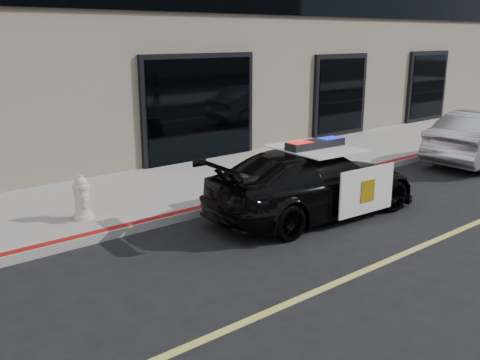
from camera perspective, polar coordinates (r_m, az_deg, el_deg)
ground at (r=10.49m, az=23.38°, el=-4.48°), size 120.00×120.00×0.00m
sidewalk_n at (r=13.52m, az=3.46°, el=1.33°), size 60.00×3.50×0.15m
police_car at (r=10.12m, az=7.91°, el=-0.18°), size 2.36×4.64×1.44m
fire_hydrant at (r=9.82m, az=-16.46°, el=-1.93°), size 0.36×0.50×0.79m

